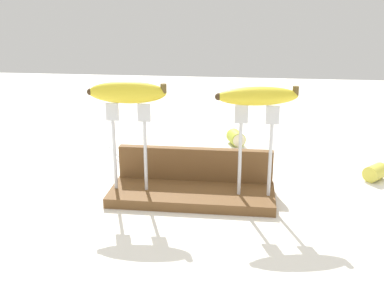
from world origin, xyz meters
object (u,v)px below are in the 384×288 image
object	(u,v)px
banana_raised_left	(127,92)
banana_raised_right	(258,96)
fork_stand_right	(256,143)
fork_fallen_far	(119,155)
banana_chunk_near	(236,138)
fork_stand_left	(129,139)
banana_chunk_far	(375,172)

from	to	relation	value
banana_raised_left	banana_raised_right	xyz separation A→B (m)	(0.25, -0.00, -0.00)
fork_stand_right	banana_raised_right	xyz separation A→B (m)	(-0.00, -0.00, 0.09)
fork_stand_right	fork_fallen_far	size ratio (longest dim) A/B	1.11
banana_chunk_near	fork_stand_left	bearing A→B (deg)	-117.89
banana_raised_right	fork_fallen_far	size ratio (longest dim) A/B	0.97
fork_stand_left	banana_raised_left	distance (m)	0.10
banana_raised_right	banana_chunk_far	bearing A→B (deg)	30.35
banana_chunk_far	banana_raised_left	bearing A→B (deg)	-162.95
banana_raised_left	banana_chunk_far	distance (m)	0.59
fork_fallen_far	banana_raised_right	bearing A→B (deg)	-35.68
banana_chunk_near	banana_raised_left	bearing A→B (deg)	-117.90
fork_stand_left	banana_raised_left	xyz separation A→B (m)	(-0.00, -0.00, 0.10)
banana_chunk_near	banana_chunk_far	world-z (taller)	banana_chunk_near
fork_stand_right	banana_chunk_near	world-z (taller)	fork_stand_right
fork_stand_right	banana_raised_left	bearing A→B (deg)	-180.00
banana_raised_left	banana_raised_right	bearing A→B (deg)	-0.00
fork_stand_right	fork_fallen_far	xyz separation A→B (m)	(-0.35, 0.25, -0.13)
fork_stand_left	fork_fallen_far	bearing A→B (deg)	111.16
fork_stand_right	banana_chunk_near	bearing A→B (deg)	96.86
fork_stand_right	banana_raised_left	xyz separation A→B (m)	(-0.25, -0.00, 0.09)
fork_stand_left	banana_chunk_far	size ratio (longest dim) A/B	2.94
fork_stand_right	banana_raised_right	size ratio (longest dim) A/B	1.14
fork_stand_left	banana_raised_right	bearing A→B (deg)	-0.00
fork_fallen_far	banana_chunk_far	size ratio (longest dim) A/B	2.69
fork_stand_right	banana_chunk_near	xyz separation A→B (m)	(-0.05, 0.39, -0.11)
fork_fallen_far	banana_chunk_far	bearing A→B (deg)	-8.02
fork_stand_left	fork_fallen_far	xyz separation A→B (m)	(-0.10, 0.25, -0.13)
banana_raised_right	banana_chunk_near	bearing A→B (deg)	96.85
fork_stand_right	banana_raised_left	distance (m)	0.27
banana_chunk_far	banana_raised_right	bearing A→B (deg)	-149.65
fork_fallen_far	fork_stand_left	bearing A→B (deg)	-68.84
banana_chunk_far	fork_stand_left	bearing A→B (deg)	-162.95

